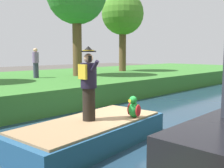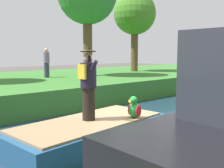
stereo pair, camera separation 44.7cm
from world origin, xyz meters
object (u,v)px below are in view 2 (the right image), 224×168
Objects in this scene: person_pirate at (88,84)px; parrot_plush at (134,108)px; boat at (90,132)px; tree_tall at (135,14)px; person_bystander at (47,63)px.

person_pirate reaches higher than parrot_plush.
parrot_plush is at bearing 58.63° from person_pirate.
person_pirate reaches higher than boat.
person_pirate is at bearing -51.18° from tree_tall.
person_bystander is (-8.60, 2.05, 0.90)m from parrot_plush.
boat is 2.36× the size of person_pirate.
tree_tall is at bearing 129.03° from boat.
person_bystander is at bearing 159.05° from boat.
tree_tall is (-8.91, 9.30, 4.18)m from parrot_plush.
boat is 0.77× the size of tree_tall.
tree_tall reaches higher than person_pirate.
person_pirate is (-0.07, 0.01, 1.23)m from boat.
parrot_plush reaches higher than boat.
tree_tall is 7.96m from person_bystander.
person_bystander is (-7.99, 3.08, 0.22)m from person_pirate.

